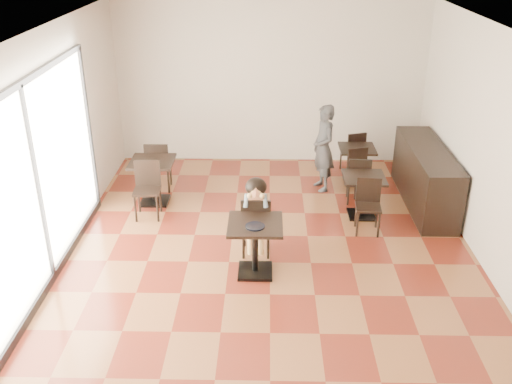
{
  "coord_description": "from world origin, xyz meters",
  "views": [
    {
      "loc": [
        -0.05,
        -6.96,
        4.36
      ],
      "look_at": [
        -0.2,
        0.24,
        1.0
      ],
      "focal_mm": 40.0,
      "sensor_mm": 36.0,
      "label": 1
    }
  ],
  "objects_px": {
    "adult_patron": "(324,148)",
    "cafe_table_mid": "(363,196)",
    "cafe_table_back": "(356,165)",
    "cafe_table_left": "(154,182)",
    "chair_left_a": "(159,165)",
    "chair_mid_b": "(368,207)",
    "child": "(256,217)",
    "chair_left_b": "(147,191)",
    "chair_back_a": "(352,151)",
    "child_chair": "(256,224)",
    "child_table": "(255,248)",
    "chair_back_b": "(361,173)",
    "chair_mid_a": "(358,179)"
  },
  "relations": [
    {
      "from": "chair_mid_a",
      "to": "chair_left_b",
      "type": "height_order",
      "value": "chair_left_b"
    },
    {
      "from": "chair_back_a",
      "to": "chair_left_b",
      "type": "bearing_deg",
      "value": 12.25
    },
    {
      "from": "adult_patron",
      "to": "cafe_table_left",
      "type": "height_order",
      "value": "adult_patron"
    },
    {
      "from": "child_chair",
      "to": "chair_left_a",
      "type": "bearing_deg",
      "value": -50.76
    },
    {
      "from": "child_chair",
      "to": "adult_patron",
      "type": "xyz_separation_m",
      "value": [
        1.15,
        2.28,
        0.32
      ]
    },
    {
      "from": "adult_patron",
      "to": "chair_mid_b",
      "type": "relative_size",
      "value": 1.85
    },
    {
      "from": "child_table",
      "to": "chair_left_a",
      "type": "bearing_deg",
      "value": 123.16
    },
    {
      "from": "child",
      "to": "chair_back_b",
      "type": "relative_size",
      "value": 1.42
    },
    {
      "from": "adult_patron",
      "to": "child_chair",
      "type": "bearing_deg",
      "value": -43.98
    },
    {
      "from": "child_chair",
      "to": "child",
      "type": "height_order",
      "value": "child"
    },
    {
      "from": "adult_patron",
      "to": "cafe_table_left",
      "type": "distance_m",
      "value": 3.04
    },
    {
      "from": "child_chair",
      "to": "chair_left_b",
      "type": "bearing_deg",
      "value": -31.49
    },
    {
      "from": "cafe_table_mid",
      "to": "chair_mid_b",
      "type": "distance_m",
      "value": 0.55
    },
    {
      "from": "child_table",
      "to": "cafe_table_mid",
      "type": "relative_size",
      "value": 1.1
    },
    {
      "from": "chair_left_b",
      "to": "chair_back_b",
      "type": "bearing_deg",
      "value": 11.75
    },
    {
      "from": "child_table",
      "to": "cafe_table_left",
      "type": "height_order",
      "value": "same"
    },
    {
      "from": "child_table",
      "to": "chair_left_b",
      "type": "bearing_deg",
      "value": 137.44
    },
    {
      "from": "child_chair",
      "to": "cafe_table_mid",
      "type": "height_order",
      "value": "child_chair"
    },
    {
      "from": "cafe_table_back",
      "to": "chair_back_b",
      "type": "relative_size",
      "value": 0.83
    },
    {
      "from": "chair_mid_b",
      "to": "chair_back_b",
      "type": "bearing_deg",
      "value": 91.01
    },
    {
      "from": "child",
      "to": "cafe_table_left",
      "type": "height_order",
      "value": "child"
    },
    {
      "from": "chair_back_a",
      "to": "chair_back_b",
      "type": "relative_size",
      "value": 1.0
    },
    {
      "from": "child",
      "to": "adult_patron",
      "type": "distance_m",
      "value": 2.56
    },
    {
      "from": "child",
      "to": "cafe_table_back",
      "type": "xyz_separation_m",
      "value": [
        1.8,
        2.58,
        -0.24
      ]
    },
    {
      "from": "adult_patron",
      "to": "chair_mid_a",
      "type": "xyz_separation_m",
      "value": [
        0.57,
        -0.52,
        -0.36
      ]
    },
    {
      "from": "chair_left_a",
      "to": "chair_back_b",
      "type": "distance_m",
      "value": 3.61
    },
    {
      "from": "chair_left_a",
      "to": "chair_back_b",
      "type": "bearing_deg",
      "value": 174.56
    },
    {
      "from": "chair_left_b",
      "to": "child_table",
      "type": "bearing_deg",
      "value": -45.25
    },
    {
      "from": "child_chair",
      "to": "chair_back_b",
      "type": "relative_size",
      "value": 1.13
    },
    {
      "from": "child",
      "to": "adult_patron",
      "type": "bearing_deg",
      "value": 63.14
    },
    {
      "from": "chair_back_a",
      "to": "adult_patron",
      "type": "bearing_deg",
      "value": 35.47
    },
    {
      "from": "chair_mid_a",
      "to": "chair_left_a",
      "type": "relative_size",
      "value": 0.91
    },
    {
      "from": "cafe_table_back",
      "to": "cafe_table_left",
      "type": "bearing_deg",
      "value": -165.56
    },
    {
      "from": "cafe_table_left",
      "to": "chair_mid_b",
      "type": "relative_size",
      "value": 0.91
    },
    {
      "from": "chair_left_a",
      "to": "chair_mid_b",
      "type": "bearing_deg",
      "value": 153.59
    },
    {
      "from": "child_chair",
      "to": "cafe_table_left",
      "type": "xyz_separation_m",
      "value": [
        -1.8,
        1.65,
        -0.08
      ]
    },
    {
      "from": "adult_patron",
      "to": "cafe_table_mid",
      "type": "xyz_separation_m",
      "value": [
        0.57,
        -1.07,
        -0.43
      ]
    },
    {
      "from": "chair_left_a",
      "to": "chair_left_b",
      "type": "bearing_deg",
      "value": 87.31
    },
    {
      "from": "child",
      "to": "chair_left_b",
      "type": "bearing_deg",
      "value": 148.51
    },
    {
      "from": "cafe_table_left",
      "to": "chair_back_b",
      "type": "bearing_deg",
      "value": 5.98
    },
    {
      "from": "child",
      "to": "chair_left_a",
      "type": "distance_m",
      "value": 2.84
    },
    {
      "from": "child_table",
      "to": "chair_mid_b",
      "type": "relative_size",
      "value": 0.91
    },
    {
      "from": "chair_left_a",
      "to": "chair_back_b",
      "type": "height_order",
      "value": "chair_left_a"
    },
    {
      "from": "cafe_table_back",
      "to": "chair_left_a",
      "type": "distance_m",
      "value": 3.62
    },
    {
      "from": "child",
      "to": "chair_left_b",
      "type": "xyz_separation_m",
      "value": [
        -1.8,
        1.1,
        -0.12
      ]
    },
    {
      "from": "chair_back_b",
      "to": "cafe_table_mid",
      "type": "bearing_deg",
      "value": -112.77
    },
    {
      "from": "adult_patron",
      "to": "cafe_table_mid",
      "type": "relative_size",
      "value": 2.23
    },
    {
      "from": "adult_patron",
      "to": "cafe_table_back",
      "type": "height_order",
      "value": "adult_patron"
    },
    {
      "from": "child_chair",
      "to": "chair_left_a",
      "type": "xyz_separation_m",
      "value": [
        -1.8,
        2.2,
        -0.0
      ]
    },
    {
      "from": "child",
      "to": "cafe_table_back",
      "type": "distance_m",
      "value": 3.16
    }
  ]
}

